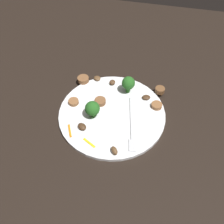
{
  "coord_description": "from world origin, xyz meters",
  "views": [
    {
      "loc": [
        0.4,
        0.1,
        0.51
      ],
      "look_at": [
        0.0,
        0.0,
        0.01
      ],
      "focal_mm": 36.81,
      "sensor_mm": 36.0,
      "label": 1
    }
  ],
  "objects_px": {
    "plate": "(112,113)",
    "broccoli_floret_1": "(92,109)",
    "sausage_slice_1": "(74,102)",
    "mushroom_0": "(112,82)",
    "broccoli_floret_0": "(128,83)",
    "sausage_slice_4": "(100,101)",
    "mushroom_1": "(97,78)",
    "pepper_strip_0": "(89,143)",
    "mushroom_4": "(146,97)",
    "sausage_slice_3": "(157,105)",
    "pepper_strip_1": "(70,131)",
    "mushroom_3": "(114,151)",
    "fork": "(132,126)",
    "sausage_slice_2": "(83,79)",
    "mushroom_2": "(82,127)",
    "sausage_slice_0": "(160,90)"
  },
  "relations": [
    {
      "from": "sausage_slice_3",
      "to": "mushroom_3",
      "type": "height_order",
      "value": "mushroom_3"
    },
    {
      "from": "plate",
      "to": "mushroom_2",
      "type": "xyz_separation_m",
      "value": [
        0.07,
        -0.06,
        0.01
      ]
    },
    {
      "from": "broccoli_floret_1",
      "to": "mushroom_1",
      "type": "height_order",
      "value": "broccoli_floret_1"
    },
    {
      "from": "sausage_slice_4",
      "to": "mushroom_1",
      "type": "relative_size",
      "value": 1.39
    },
    {
      "from": "sausage_slice_1",
      "to": "pepper_strip_0",
      "type": "distance_m",
      "value": 0.15
    },
    {
      "from": "broccoli_floret_0",
      "to": "pepper_strip_1",
      "type": "height_order",
      "value": "broccoli_floret_0"
    },
    {
      "from": "sausage_slice_1",
      "to": "mushroom_2",
      "type": "distance_m",
      "value": 0.09
    },
    {
      "from": "mushroom_0",
      "to": "pepper_strip_1",
      "type": "relative_size",
      "value": 0.51
    },
    {
      "from": "sausage_slice_2",
      "to": "fork",
      "type": "bearing_deg",
      "value": 52.2
    },
    {
      "from": "sausage_slice_2",
      "to": "sausage_slice_3",
      "type": "distance_m",
      "value": 0.24
    },
    {
      "from": "broccoli_floret_0",
      "to": "mushroom_1",
      "type": "relative_size",
      "value": 2.37
    },
    {
      "from": "broccoli_floret_1",
      "to": "broccoli_floret_0",
      "type": "bearing_deg",
      "value": 146.9
    },
    {
      "from": "pepper_strip_0",
      "to": "mushroom_3",
      "type": "bearing_deg",
      "value": 81.96
    },
    {
      "from": "plate",
      "to": "mushroom_0",
      "type": "distance_m",
      "value": 0.12
    },
    {
      "from": "broccoli_floret_0",
      "to": "plate",
      "type": "bearing_deg",
      "value": -16.96
    },
    {
      "from": "fork",
      "to": "broccoli_floret_1",
      "type": "relative_size",
      "value": 3.48
    },
    {
      "from": "sausage_slice_1",
      "to": "sausage_slice_3",
      "type": "relative_size",
      "value": 0.97
    },
    {
      "from": "fork",
      "to": "broccoli_floret_1",
      "type": "distance_m",
      "value": 0.12
    },
    {
      "from": "plate",
      "to": "sausage_slice_1",
      "type": "height_order",
      "value": "sausage_slice_1"
    },
    {
      "from": "mushroom_3",
      "to": "pepper_strip_0",
      "type": "xyz_separation_m",
      "value": [
        -0.01,
        -0.07,
        -0.01
      ]
    },
    {
      "from": "broccoli_floret_0",
      "to": "sausage_slice_1",
      "type": "distance_m",
      "value": 0.17
    },
    {
      "from": "broccoli_floret_0",
      "to": "mushroom_3",
      "type": "distance_m",
      "value": 0.21
    },
    {
      "from": "plate",
      "to": "mushroom_2",
      "type": "distance_m",
      "value": 0.1
    },
    {
      "from": "sausage_slice_0",
      "to": "sausage_slice_3",
      "type": "bearing_deg",
      "value": -2.05
    },
    {
      "from": "pepper_strip_1",
      "to": "mushroom_3",
      "type": "bearing_deg",
      "value": 75.62
    },
    {
      "from": "plate",
      "to": "mushroom_4",
      "type": "distance_m",
      "value": 0.11
    },
    {
      "from": "sausage_slice_3",
      "to": "mushroom_3",
      "type": "xyz_separation_m",
      "value": [
        0.17,
        -0.08,
        0.0
      ]
    },
    {
      "from": "broccoli_floret_1",
      "to": "sausage_slice_3",
      "type": "xyz_separation_m",
      "value": [
        -0.07,
        0.17,
        -0.02
      ]
    },
    {
      "from": "plate",
      "to": "sausage_slice_3",
      "type": "bearing_deg",
      "value": 112.36
    },
    {
      "from": "mushroom_2",
      "to": "pepper_strip_0",
      "type": "relative_size",
      "value": 0.68
    },
    {
      "from": "sausage_slice_0",
      "to": "sausage_slice_2",
      "type": "relative_size",
      "value": 0.8
    },
    {
      "from": "sausage_slice_4",
      "to": "mushroom_4",
      "type": "distance_m",
      "value": 0.14
    },
    {
      "from": "sausage_slice_2",
      "to": "mushroom_0",
      "type": "distance_m",
      "value": 0.09
    },
    {
      "from": "fork",
      "to": "sausage_slice_2",
      "type": "bearing_deg",
      "value": -140.12
    },
    {
      "from": "plate",
      "to": "broccoli_floret_1",
      "type": "height_order",
      "value": "broccoli_floret_1"
    },
    {
      "from": "fork",
      "to": "pepper_strip_1",
      "type": "xyz_separation_m",
      "value": [
        0.05,
        -0.15,
        0.0
      ]
    },
    {
      "from": "sausage_slice_3",
      "to": "mushroom_2",
      "type": "height_order",
      "value": "same"
    },
    {
      "from": "plate",
      "to": "pepper_strip_0",
      "type": "distance_m",
      "value": 0.12
    },
    {
      "from": "mushroom_2",
      "to": "mushroom_4",
      "type": "relative_size",
      "value": 1.07
    },
    {
      "from": "sausage_slice_3",
      "to": "mushroom_0",
      "type": "bearing_deg",
      "value": -113.55
    },
    {
      "from": "mushroom_0",
      "to": "mushroom_4",
      "type": "relative_size",
      "value": 0.84
    },
    {
      "from": "broccoli_floret_1",
      "to": "mushroom_3",
      "type": "xyz_separation_m",
      "value": [
        0.1,
        0.08,
        -0.02
      ]
    },
    {
      "from": "sausage_slice_3",
      "to": "pepper_strip_1",
      "type": "bearing_deg",
      "value": -56.57
    },
    {
      "from": "sausage_slice_1",
      "to": "mushroom_0",
      "type": "distance_m",
      "value": 0.14
    },
    {
      "from": "broccoli_floret_0",
      "to": "sausage_slice_0",
      "type": "bearing_deg",
      "value": 102.74
    },
    {
      "from": "plate",
      "to": "mushroom_4",
      "type": "xyz_separation_m",
      "value": [
        -0.07,
        0.09,
        0.01
      ]
    },
    {
      "from": "pepper_strip_0",
      "to": "plate",
      "type": "bearing_deg",
      "value": 164.48
    },
    {
      "from": "plate",
      "to": "sausage_slice_1",
      "type": "distance_m",
      "value": 0.12
    },
    {
      "from": "sausage_slice_4",
      "to": "mushroom_4",
      "type": "xyz_separation_m",
      "value": [
        -0.05,
        0.13,
        -0.0
      ]
    },
    {
      "from": "plate",
      "to": "mushroom_1",
      "type": "xyz_separation_m",
      "value": [
        -0.12,
        -0.08,
        0.01
      ]
    }
  ]
}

